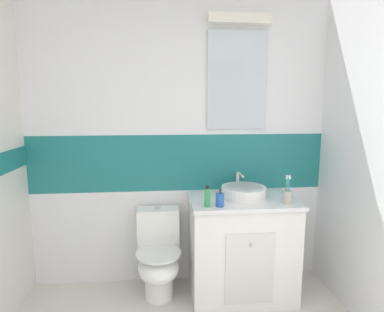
{
  "coord_description": "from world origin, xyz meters",
  "views": [
    {
      "loc": [
        -0.15,
        -0.34,
        1.61
      ],
      "look_at": [
        0.07,
        1.97,
        1.23
      ],
      "focal_mm": 29.41,
      "sensor_mm": 36.0,
      "label": 1
    }
  ],
  "objects_px": {
    "toothbrush_cup": "(287,196)",
    "deodorant_spray_can": "(207,197)",
    "toilet": "(159,257)",
    "sink_basin": "(244,192)",
    "soap_dispenser": "(220,200)"
  },
  "relations": [
    {
      "from": "toothbrush_cup",
      "to": "soap_dispenser",
      "type": "relative_size",
      "value": 1.6
    },
    {
      "from": "toothbrush_cup",
      "to": "deodorant_spray_can",
      "type": "distance_m",
      "value": 0.63
    },
    {
      "from": "soap_dispenser",
      "to": "deodorant_spray_can",
      "type": "xyz_separation_m",
      "value": [
        -0.1,
        0.0,
        0.02
      ]
    },
    {
      "from": "toilet",
      "to": "toothbrush_cup",
      "type": "height_order",
      "value": "toothbrush_cup"
    },
    {
      "from": "soap_dispenser",
      "to": "deodorant_spray_can",
      "type": "height_order",
      "value": "deodorant_spray_can"
    },
    {
      "from": "sink_basin",
      "to": "deodorant_spray_can",
      "type": "distance_m",
      "value": 0.4
    },
    {
      "from": "soap_dispenser",
      "to": "deodorant_spray_can",
      "type": "relative_size",
      "value": 0.87
    },
    {
      "from": "sink_basin",
      "to": "soap_dispenser",
      "type": "bearing_deg",
      "value": -138.11
    },
    {
      "from": "deodorant_spray_can",
      "to": "toothbrush_cup",
      "type": "bearing_deg",
      "value": 1.62
    },
    {
      "from": "toilet",
      "to": "soap_dispenser",
      "type": "distance_m",
      "value": 0.77
    },
    {
      "from": "toilet",
      "to": "deodorant_spray_can",
      "type": "bearing_deg",
      "value": -32.13
    },
    {
      "from": "toothbrush_cup",
      "to": "soap_dispenser",
      "type": "xyz_separation_m",
      "value": [
        -0.53,
        -0.02,
        -0.01
      ]
    },
    {
      "from": "sink_basin",
      "to": "toothbrush_cup",
      "type": "bearing_deg",
      "value": -33.12
    },
    {
      "from": "sink_basin",
      "to": "soap_dispenser",
      "type": "relative_size",
      "value": 2.9
    },
    {
      "from": "sink_basin",
      "to": "toothbrush_cup",
      "type": "relative_size",
      "value": 1.81
    }
  ]
}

